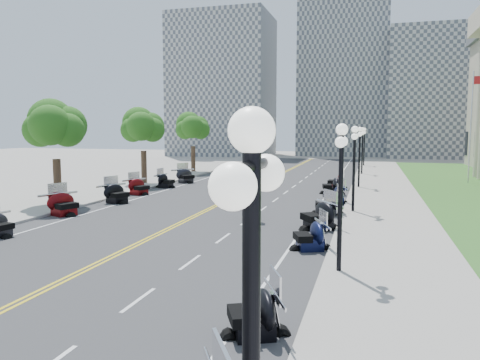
# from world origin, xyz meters

# --- Properties ---
(ground) EXTENTS (160.00, 160.00, 0.00)m
(ground) POSITION_xyz_m (0.00, 0.00, 0.00)
(ground) COLOR gray
(road) EXTENTS (16.00, 90.00, 0.01)m
(road) POSITION_xyz_m (0.00, 10.00, 0.00)
(road) COLOR #333335
(road) RESTS_ON ground
(centerline_yellow_a) EXTENTS (0.12, 90.00, 0.00)m
(centerline_yellow_a) POSITION_xyz_m (-0.12, 10.00, 0.01)
(centerline_yellow_a) COLOR yellow
(centerline_yellow_a) RESTS_ON road
(centerline_yellow_b) EXTENTS (0.12, 90.00, 0.00)m
(centerline_yellow_b) POSITION_xyz_m (0.12, 10.00, 0.01)
(centerline_yellow_b) COLOR yellow
(centerline_yellow_b) RESTS_ON road
(edge_line_north) EXTENTS (0.12, 90.00, 0.00)m
(edge_line_north) POSITION_xyz_m (6.40, 10.00, 0.01)
(edge_line_north) COLOR white
(edge_line_north) RESTS_ON road
(edge_line_south) EXTENTS (0.12, 90.00, 0.00)m
(edge_line_south) POSITION_xyz_m (-6.40, 10.00, 0.01)
(edge_line_south) COLOR white
(edge_line_south) RESTS_ON road
(lane_dash_3) EXTENTS (0.12, 2.00, 0.00)m
(lane_dash_3) POSITION_xyz_m (3.20, -12.00, 0.01)
(lane_dash_3) COLOR white
(lane_dash_3) RESTS_ON road
(lane_dash_4) EXTENTS (0.12, 2.00, 0.00)m
(lane_dash_4) POSITION_xyz_m (3.20, -8.00, 0.01)
(lane_dash_4) COLOR white
(lane_dash_4) RESTS_ON road
(lane_dash_5) EXTENTS (0.12, 2.00, 0.00)m
(lane_dash_5) POSITION_xyz_m (3.20, -4.00, 0.01)
(lane_dash_5) COLOR white
(lane_dash_5) RESTS_ON road
(lane_dash_6) EXTENTS (0.12, 2.00, 0.00)m
(lane_dash_6) POSITION_xyz_m (3.20, 0.00, 0.01)
(lane_dash_6) COLOR white
(lane_dash_6) RESTS_ON road
(lane_dash_7) EXTENTS (0.12, 2.00, 0.00)m
(lane_dash_7) POSITION_xyz_m (3.20, 4.00, 0.01)
(lane_dash_7) COLOR white
(lane_dash_7) RESTS_ON road
(lane_dash_8) EXTENTS (0.12, 2.00, 0.00)m
(lane_dash_8) POSITION_xyz_m (3.20, 8.00, 0.01)
(lane_dash_8) COLOR white
(lane_dash_8) RESTS_ON road
(lane_dash_9) EXTENTS (0.12, 2.00, 0.00)m
(lane_dash_9) POSITION_xyz_m (3.20, 12.00, 0.01)
(lane_dash_9) COLOR white
(lane_dash_9) RESTS_ON road
(lane_dash_10) EXTENTS (0.12, 2.00, 0.00)m
(lane_dash_10) POSITION_xyz_m (3.20, 16.00, 0.01)
(lane_dash_10) COLOR white
(lane_dash_10) RESTS_ON road
(lane_dash_11) EXTENTS (0.12, 2.00, 0.00)m
(lane_dash_11) POSITION_xyz_m (3.20, 20.00, 0.01)
(lane_dash_11) COLOR white
(lane_dash_11) RESTS_ON road
(lane_dash_12) EXTENTS (0.12, 2.00, 0.00)m
(lane_dash_12) POSITION_xyz_m (3.20, 24.00, 0.01)
(lane_dash_12) COLOR white
(lane_dash_12) RESTS_ON road
(lane_dash_13) EXTENTS (0.12, 2.00, 0.00)m
(lane_dash_13) POSITION_xyz_m (3.20, 28.00, 0.01)
(lane_dash_13) COLOR white
(lane_dash_13) RESTS_ON road
(lane_dash_14) EXTENTS (0.12, 2.00, 0.00)m
(lane_dash_14) POSITION_xyz_m (3.20, 32.00, 0.01)
(lane_dash_14) COLOR white
(lane_dash_14) RESTS_ON road
(lane_dash_15) EXTENTS (0.12, 2.00, 0.00)m
(lane_dash_15) POSITION_xyz_m (3.20, 36.00, 0.01)
(lane_dash_15) COLOR white
(lane_dash_15) RESTS_ON road
(lane_dash_16) EXTENTS (0.12, 2.00, 0.00)m
(lane_dash_16) POSITION_xyz_m (3.20, 40.00, 0.01)
(lane_dash_16) COLOR white
(lane_dash_16) RESTS_ON road
(lane_dash_17) EXTENTS (0.12, 2.00, 0.00)m
(lane_dash_17) POSITION_xyz_m (3.20, 44.00, 0.01)
(lane_dash_17) COLOR white
(lane_dash_17) RESTS_ON road
(lane_dash_18) EXTENTS (0.12, 2.00, 0.00)m
(lane_dash_18) POSITION_xyz_m (3.20, 48.00, 0.01)
(lane_dash_18) COLOR white
(lane_dash_18) RESTS_ON road
(lane_dash_19) EXTENTS (0.12, 2.00, 0.00)m
(lane_dash_19) POSITION_xyz_m (3.20, 52.00, 0.01)
(lane_dash_19) COLOR white
(lane_dash_19) RESTS_ON road
(sidewalk_north) EXTENTS (5.00, 90.00, 0.15)m
(sidewalk_north) POSITION_xyz_m (10.50, 10.00, 0.07)
(sidewalk_north) COLOR #9E9991
(sidewalk_north) RESTS_ON ground
(sidewalk_south) EXTENTS (5.00, 90.00, 0.15)m
(sidewalk_south) POSITION_xyz_m (-10.50, 10.00, 0.07)
(sidewalk_south) COLOR #9E9991
(sidewalk_south) RESTS_ON ground
(lawn) EXTENTS (9.00, 60.00, 0.10)m
(lawn) POSITION_xyz_m (17.50, 18.00, 0.05)
(lawn) COLOR #356023
(lawn) RESTS_ON ground
(distant_block_a) EXTENTS (18.00, 14.00, 26.00)m
(distant_block_a) POSITION_xyz_m (-18.00, 62.00, 13.00)
(distant_block_a) COLOR gray
(distant_block_a) RESTS_ON ground
(distant_block_b) EXTENTS (16.00, 12.00, 30.00)m
(distant_block_b) POSITION_xyz_m (4.00, 68.00, 15.00)
(distant_block_b) COLOR gray
(distant_block_b) RESTS_ON ground
(distant_block_c) EXTENTS (20.00, 14.00, 22.00)m
(distant_block_c) POSITION_xyz_m (22.00, 65.00, 11.00)
(distant_block_c) COLOR gray
(distant_block_c) RESTS_ON ground
(street_lamp_1) EXTENTS (0.50, 1.20, 4.90)m
(street_lamp_1) POSITION_xyz_m (8.60, -8.00, 2.60)
(street_lamp_1) COLOR black
(street_lamp_1) RESTS_ON sidewalk_north
(street_lamp_2) EXTENTS (0.50, 1.20, 4.90)m
(street_lamp_2) POSITION_xyz_m (8.60, 4.00, 2.60)
(street_lamp_2) COLOR black
(street_lamp_2) RESTS_ON sidewalk_north
(street_lamp_3) EXTENTS (0.50, 1.20, 4.90)m
(street_lamp_3) POSITION_xyz_m (8.60, 16.00, 2.60)
(street_lamp_3) COLOR black
(street_lamp_3) RESTS_ON sidewalk_north
(street_lamp_4) EXTENTS (0.50, 1.20, 4.90)m
(street_lamp_4) POSITION_xyz_m (8.60, 28.00, 2.60)
(street_lamp_4) COLOR black
(street_lamp_4) RESTS_ON sidewalk_north
(street_lamp_5) EXTENTS (0.50, 1.20, 4.90)m
(street_lamp_5) POSITION_xyz_m (8.60, 40.00, 2.60)
(street_lamp_5) COLOR black
(street_lamp_5) RESTS_ON sidewalk_north
(flagpole) EXTENTS (1.10, 0.20, 10.00)m
(flagpole) POSITION_xyz_m (18.00, 22.00, 5.00)
(flagpole) COLOR silver
(flagpole) RESTS_ON ground
(tree_2) EXTENTS (4.80, 4.80, 9.20)m
(tree_2) POSITION_xyz_m (-10.00, 2.00, 4.75)
(tree_2) COLOR #235619
(tree_2) RESTS_ON sidewalk_south
(tree_3) EXTENTS (4.80, 4.80, 9.20)m
(tree_3) POSITION_xyz_m (-10.00, 14.00, 4.75)
(tree_3) COLOR #235619
(tree_3) RESTS_ON sidewalk_south
(tree_4) EXTENTS (4.80, 4.80, 9.20)m
(tree_4) POSITION_xyz_m (-10.00, 26.00, 4.75)
(tree_4) COLOR #235619
(tree_4) RESTS_ON sidewalk_south
(motorcycle_n_2) EXTENTS (2.42, 2.42, 1.28)m
(motorcycle_n_2) POSITION_xyz_m (6.97, -13.37, 0.64)
(motorcycle_n_2) COLOR black
(motorcycle_n_2) RESTS_ON road
(motorcycle_n_4) EXTENTS (2.48, 2.48, 1.33)m
(motorcycle_n_4) POSITION_xyz_m (7.23, -4.96, 0.67)
(motorcycle_n_4) COLOR black
(motorcycle_n_4) RESTS_ON road
(motorcycle_n_5) EXTENTS (3.11, 3.11, 1.57)m
(motorcycle_n_5) POSITION_xyz_m (7.14, -0.99, 0.78)
(motorcycle_n_5) COLOR black
(motorcycle_n_5) RESTS_ON road
(motorcycle_n_6) EXTENTS (2.31, 2.31, 1.45)m
(motorcycle_n_6) POSITION_xyz_m (7.17, 3.21, 0.73)
(motorcycle_n_6) COLOR black
(motorcycle_n_6) RESTS_ON road
(motorcycle_n_7) EXTENTS (2.53, 2.53, 1.37)m
(motorcycle_n_7) POSITION_xyz_m (7.28, 7.27, 0.68)
(motorcycle_n_7) COLOR black
(motorcycle_n_7) RESTS_ON road
(motorcycle_n_8) EXTENTS (2.40, 2.40, 1.45)m
(motorcycle_n_8) POSITION_xyz_m (6.71, 12.09, 0.72)
(motorcycle_n_8) COLOR black
(motorcycle_n_8) RESTS_ON road
(motorcycle_n_9) EXTENTS (2.09, 2.09, 1.39)m
(motorcycle_n_9) POSITION_xyz_m (6.79, 15.48, 0.70)
(motorcycle_n_9) COLOR #590A0C
(motorcycle_n_9) RESTS_ON road
(motorcycle_s_5) EXTENTS (2.78, 2.78, 1.48)m
(motorcycle_s_5) POSITION_xyz_m (-7.29, -1.10, 0.74)
(motorcycle_s_5) COLOR #590A0C
(motorcycle_s_5) RESTS_ON road
(motorcycle_s_6) EXTENTS (2.67, 2.67, 1.44)m
(motorcycle_s_6) POSITION_xyz_m (-6.74, 3.77, 0.72)
(motorcycle_s_6) COLOR black
(motorcycle_s_6) RESTS_ON road
(motorcycle_s_7) EXTENTS (2.53, 2.53, 1.37)m
(motorcycle_s_7) POSITION_xyz_m (-7.24, 7.80, 0.69)
(motorcycle_s_7) COLOR #590A0C
(motorcycle_s_7) RESTS_ON road
(motorcycle_s_8) EXTENTS (2.06, 2.06, 1.33)m
(motorcycle_s_8) POSITION_xyz_m (-7.05, 12.18, 0.67)
(motorcycle_s_8) COLOR black
(motorcycle_s_8) RESTS_ON road
(motorcycle_s_9) EXTENTS (2.93, 2.93, 1.46)m
(motorcycle_s_9) POSITION_xyz_m (-6.82, 16.02, 0.73)
(motorcycle_s_9) COLOR black
(motorcycle_s_9) RESTS_ON road
(bicycle) EXTENTS (1.01, 1.75, 1.01)m
(bicycle) POSITION_xyz_m (3.62, 0.28, 0.51)
(bicycle) COLOR #A51414
(bicycle) RESTS_ON road
(cyclist_rider) EXTENTS (0.63, 0.42, 1.74)m
(cyclist_rider) POSITION_xyz_m (3.62, 0.28, 1.88)
(cyclist_rider) COLOR white
(cyclist_rider) RESTS_ON bicycle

